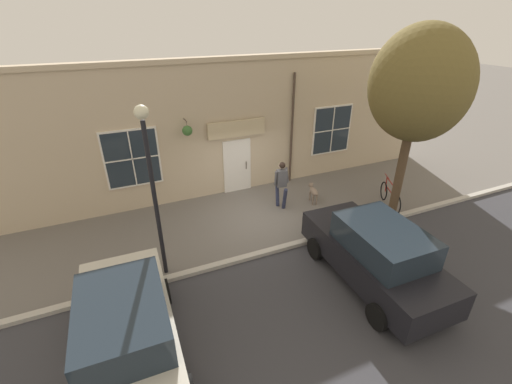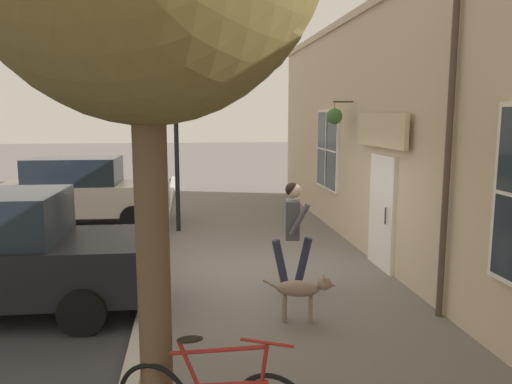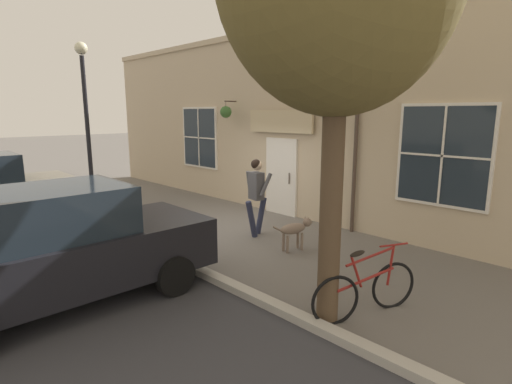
# 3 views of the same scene
# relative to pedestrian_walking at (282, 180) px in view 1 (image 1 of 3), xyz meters

# --- Properties ---
(ground_plane) EXTENTS (90.00, 90.00, 0.00)m
(ground_plane) POSITION_rel_pedestrian_walking_xyz_m (0.29, -0.92, -1.07)
(ground_plane) COLOR #66605B
(curb_and_road) EXTENTS (10.10, 28.00, 0.12)m
(curb_and_road) POSITION_rel_pedestrian_walking_xyz_m (6.13, -0.92, -1.05)
(curb_and_road) COLOR #B2ADA3
(curb_and_road) RESTS_ON ground_plane
(storefront_facade) EXTENTS (0.95, 18.00, 5.01)m
(storefront_facade) POSITION_rel_pedestrian_walking_xyz_m (-2.06, -0.92, 1.43)
(storefront_facade) COLOR #C6B293
(storefront_facade) RESTS_ON ground_plane
(pedestrian_walking) EXTENTS (0.70, 0.60, 1.76)m
(pedestrian_walking) POSITION_rel_pedestrian_walking_xyz_m (0.00, 0.00, 0.00)
(pedestrian_walking) COLOR #282D47
(pedestrian_walking) RESTS_ON ground_plane
(dog_on_leash) EXTENTS (0.99, 0.38, 0.67)m
(dog_on_leash) POSITION_rel_pedestrian_walking_xyz_m (0.13, 1.27, -0.62)
(dog_on_leash) COLOR #7F6B5B
(dog_on_leash) RESTS_ON ground_plane
(street_tree_by_curb) EXTENTS (3.09, 2.78, 6.12)m
(street_tree_by_curb) POSITION_rel_pedestrian_walking_xyz_m (1.88, 3.42, 3.23)
(street_tree_by_curb) COLOR brown
(street_tree_by_curb) RESTS_ON ground_plane
(leaning_bicycle) EXTENTS (1.65, 0.65, 1.00)m
(leaning_bicycle) POSITION_rel_pedestrian_walking_xyz_m (1.48, 3.70, -0.69)
(leaning_bicycle) COLOR black
(leaning_bicycle) RESTS_ON ground_plane
(parked_car_nearest_curb) EXTENTS (4.34, 2.01, 1.75)m
(parked_car_nearest_curb) POSITION_rel_pedestrian_walking_xyz_m (4.39, -5.58, -0.19)
(parked_car_nearest_curb) COLOR beige
(parked_car_nearest_curb) RESTS_ON ground_plane
(parked_car_mid_block) EXTENTS (4.34, 2.01, 1.75)m
(parked_car_mid_block) POSITION_rel_pedestrian_walking_xyz_m (4.40, 0.42, -0.19)
(parked_car_mid_block) COLOR black
(parked_car_mid_block) RESTS_ON ground_plane
(street_lamp) EXTENTS (0.32, 0.32, 4.56)m
(street_lamp) POSITION_rel_pedestrian_walking_xyz_m (1.91, -4.49, 1.93)
(street_lamp) COLOR black
(street_lamp) RESTS_ON ground_plane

